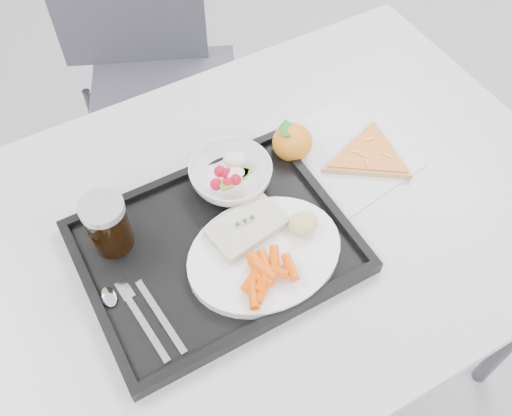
# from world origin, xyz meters

# --- Properties ---
(table) EXTENTS (1.20, 0.80, 0.75)m
(table) POSITION_xyz_m (0.00, 0.30, 0.68)
(table) COLOR #BABABC
(table) RESTS_ON ground
(chair) EXTENTS (0.55, 0.56, 0.93)m
(chair) POSITION_xyz_m (0.07, 1.04, 0.54)
(chair) COLOR #3C3C44
(chair) RESTS_ON ground
(tray) EXTENTS (0.45, 0.35, 0.03)m
(tray) POSITION_xyz_m (-0.09, 0.27, 0.76)
(tray) COLOR black
(tray) RESTS_ON table
(dinner_plate) EXTENTS (0.27, 0.27, 0.02)m
(dinner_plate) POSITION_xyz_m (-0.03, 0.21, 0.77)
(dinner_plate) COLOR white
(dinner_plate) RESTS_ON tray
(fish_fillet) EXTENTS (0.14, 0.10, 0.02)m
(fish_fillet) POSITION_xyz_m (-0.04, 0.27, 0.79)
(fish_fillet) COLOR beige
(fish_fillet) RESTS_ON dinner_plate
(bread_roll) EXTENTS (0.06, 0.05, 0.03)m
(bread_roll) POSITION_xyz_m (0.05, 0.22, 0.80)
(bread_roll) COLOR tan
(bread_roll) RESTS_ON dinner_plate
(salad_bowl) EXTENTS (0.15, 0.15, 0.05)m
(salad_bowl) POSITION_xyz_m (-0.01, 0.38, 0.79)
(salad_bowl) COLOR white
(salad_bowl) RESTS_ON tray
(cola_glass) EXTENTS (0.07, 0.07, 0.11)m
(cola_glass) POSITION_xyz_m (-0.24, 0.37, 0.82)
(cola_glass) COLOR black
(cola_glass) RESTS_ON tray
(cutlery) EXTENTS (0.09, 0.17, 0.01)m
(cutlery) POSITION_xyz_m (-0.26, 0.23, 0.77)
(cutlery) COLOR silver
(cutlery) RESTS_ON tray
(napkin) EXTENTS (0.28, 0.27, 0.00)m
(napkin) POSITION_xyz_m (0.21, 0.35, 0.75)
(napkin) COLOR silver
(napkin) RESTS_ON table
(tangerine) EXTENTS (0.08, 0.08, 0.07)m
(tangerine) POSITION_xyz_m (0.14, 0.40, 0.79)
(tangerine) COLOR orange
(tangerine) RESTS_ON napkin
(pizza_slice) EXTENTS (0.23, 0.23, 0.02)m
(pizza_slice) POSITION_xyz_m (0.26, 0.31, 0.76)
(pizza_slice) COLOR tan
(pizza_slice) RESTS_ON napkin
(carrot_pile) EXTENTS (0.10, 0.09, 0.02)m
(carrot_pile) POSITION_xyz_m (-0.06, 0.17, 0.80)
(carrot_pile) COLOR #FE4E02
(carrot_pile) RESTS_ON dinner_plate
(salad_contents) EXTENTS (0.09, 0.08, 0.03)m
(salad_contents) POSITION_xyz_m (-0.00, 0.38, 0.80)
(salad_contents) COLOR #B10B1F
(salad_contents) RESTS_ON salad_bowl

